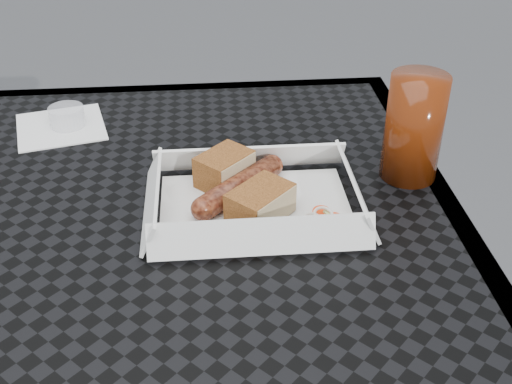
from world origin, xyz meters
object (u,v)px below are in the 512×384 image
food_tray (255,207)px  drink_glass (414,128)px  patio_table (125,283)px  bratwurst (239,186)px

food_tray → drink_glass: size_ratio=1.64×
patio_table → food_tray: bearing=11.1°
food_tray → bratwurst: 0.03m
food_tray → bratwurst: bratwurst is taller
bratwurst → drink_glass: drink_glass is taller
patio_table → drink_glass: bearing=14.2°
patio_table → food_tray: food_tray is taller
patio_table → drink_glass: 0.39m
bratwurst → patio_table: bearing=-159.1°
food_tray → bratwurst: size_ratio=1.91×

